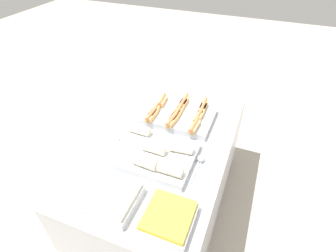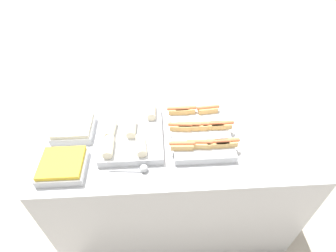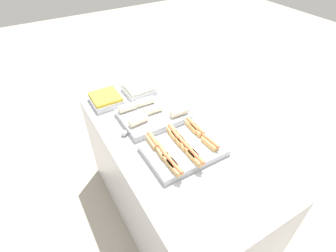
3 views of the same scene
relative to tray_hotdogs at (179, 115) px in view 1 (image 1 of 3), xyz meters
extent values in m
plane|color=#ADA393|center=(-0.14, 0.00, -0.95)|extent=(12.00, 12.00, 0.00)
cube|color=#B7BABF|center=(-0.14, 0.00, -0.49)|extent=(1.63, 0.81, 0.91)
cube|color=#B7BABF|center=(0.00, 0.00, -0.01)|extent=(0.35, 0.49, 0.05)
cube|color=tan|center=(0.08, -0.15, 0.03)|extent=(0.13, 0.04, 0.04)
cylinder|color=#D66B42|center=(0.08, -0.15, 0.05)|extent=(0.15, 0.02, 0.02)
cube|color=tan|center=(0.08, 0.00, 0.03)|extent=(0.13, 0.05, 0.04)
cylinder|color=#D66B42|center=(0.08, 0.00, 0.05)|extent=(0.15, 0.03, 0.02)
cube|color=tan|center=(-0.12, 0.01, 0.03)|extent=(0.13, 0.06, 0.04)
cylinder|color=#D66B42|center=(-0.12, 0.01, 0.05)|extent=(0.15, 0.04, 0.02)
cube|color=tan|center=(-0.03, -0.15, 0.03)|extent=(0.13, 0.05, 0.04)
cylinder|color=#D66B42|center=(-0.03, -0.15, 0.05)|extent=(0.15, 0.03, 0.02)
cube|color=tan|center=(-0.07, 0.00, 0.03)|extent=(0.13, 0.05, 0.04)
cylinder|color=#D66B42|center=(-0.07, 0.00, 0.05)|extent=(0.15, 0.03, 0.02)
cube|color=tan|center=(-0.12, 0.15, 0.03)|extent=(0.13, 0.05, 0.04)
cylinder|color=#D66B42|center=(-0.12, 0.15, 0.05)|extent=(0.15, 0.03, 0.02)
cube|color=tan|center=(0.13, 0.00, 0.03)|extent=(0.13, 0.05, 0.04)
cylinder|color=#D66B42|center=(0.13, 0.00, 0.05)|extent=(0.15, 0.02, 0.02)
cube|color=tan|center=(-0.02, 0.00, 0.03)|extent=(0.13, 0.05, 0.04)
cylinder|color=#D66B42|center=(-0.02, 0.00, 0.05)|extent=(0.15, 0.03, 0.02)
cube|color=tan|center=(-0.13, -0.15, 0.03)|extent=(0.13, 0.05, 0.04)
cylinder|color=#D66B42|center=(-0.13, -0.15, 0.05)|extent=(0.15, 0.03, 0.02)
cube|color=tan|center=(0.07, 0.16, 0.03)|extent=(0.13, 0.06, 0.04)
cylinder|color=#D66B42|center=(0.07, 0.16, 0.05)|extent=(0.15, 0.04, 0.02)
cube|color=tan|center=(0.13, -0.15, 0.03)|extent=(0.13, 0.05, 0.04)
cylinder|color=#D66B42|center=(0.13, -0.15, 0.05)|extent=(0.15, 0.03, 0.02)
cube|color=tan|center=(-0.08, 0.16, 0.03)|extent=(0.13, 0.04, 0.04)
cylinder|color=#D66B42|center=(-0.08, 0.16, 0.05)|extent=(0.15, 0.02, 0.02)
cube|color=#B7BABF|center=(-0.41, 0.00, -0.01)|extent=(0.37, 0.47, 0.05)
cylinder|color=beige|center=(-0.36, -0.14, 0.04)|extent=(0.07, 0.14, 0.06)
cylinder|color=beige|center=(-0.41, 0.00, 0.04)|extent=(0.06, 0.14, 0.06)
cylinder|color=beige|center=(-0.54, 0.00, 0.04)|extent=(0.06, 0.14, 0.06)
cylinder|color=beige|center=(-0.54, -0.14, 0.04)|extent=(0.06, 0.14, 0.06)
cylinder|color=beige|center=(-0.29, 0.16, 0.04)|extent=(0.06, 0.14, 0.06)
cube|color=#B7BABF|center=(-0.78, -0.23, -0.01)|extent=(0.24, 0.23, 0.05)
cube|color=gold|center=(-0.78, -0.23, 0.02)|extent=(0.22, 0.21, 0.02)
cube|color=#B7BABF|center=(-0.78, 0.06, -0.01)|extent=(0.24, 0.23, 0.05)
cube|color=silver|center=(-0.78, 0.06, 0.02)|extent=(0.22, 0.21, 0.02)
cylinder|color=#B2B5BA|center=(-0.44, -0.26, -0.03)|extent=(0.19, 0.02, 0.01)
sphere|color=#B2B5BA|center=(-0.34, -0.26, -0.02)|extent=(0.04, 0.04, 0.04)
cylinder|color=#B2B5BA|center=(-0.44, 0.27, -0.03)|extent=(0.17, 0.02, 0.01)
sphere|color=#B2B5BA|center=(-0.35, 0.27, -0.02)|extent=(0.04, 0.04, 0.04)
camera|label=1|loc=(-1.41, -0.47, 1.09)|focal=28.00mm
camera|label=2|loc=(-0.26, -1.14, 1.12)|focal=28.00mm
camera|label=3|loc=(0.97, -0.69, 1.19)|focal=28.00mm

